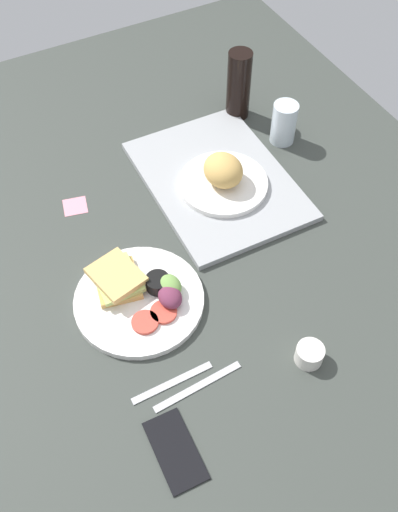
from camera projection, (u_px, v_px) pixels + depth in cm
name	position (u px, v px, depth cm)	size (l,w,h in cm)	color
ground_plane	(183.00, 269.00, 130.34)	(190.00, 150.00, 3.00)	#383D38
serving_tray	(217.00, 180.00, 144.27)	(45.00, 33.00, 1.60)	#9EA0A3
bread_plate_near	(223.00, 177.00, 139.80)	(21.90, 21.90, 8.63)	white
plate_with_salad	(139.00, 295.00, 122.33)	(27.68, 27.68, 5.40)	white
drinking_glass	(284.00, 123.00, 150.09)	(6.52, 6.52, 11.34)	silver
soda_bottle	(239.00, 85.00, 153.37)	(6.40, 6.40, 19.30)	black
espresso_cup	(309.00, 354.00, 113.47)	(5.60, 5.60, 4.00)	silver
fork	(172.00, 382.00, 111.73)	(17.00, 1.40, 0.50)	#B7B7BC
knife	(198.00, 386.00, 111.25)	(19.00, 1.40, 0.50)	#B7B7BC
cell_phone	(175.00, 450.00, 103.62)	(14.40, 7.20, 0.80)	black
sticky_note	(75.00, 206.00, 139.96)	(5.60, 5.60, 0.12)	pink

